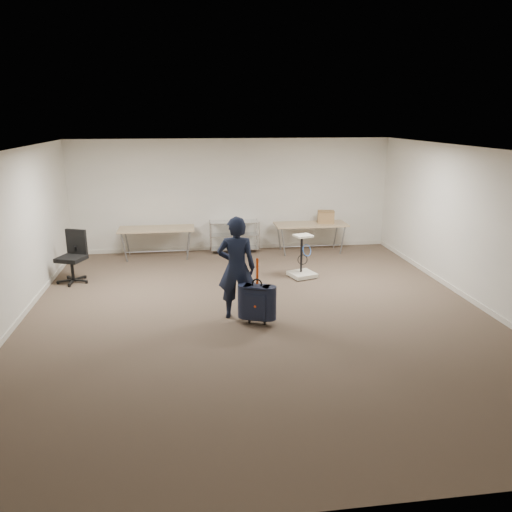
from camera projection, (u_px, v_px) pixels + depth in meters
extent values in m
plane|color=#423428|center=(258.00, 315.00, 8.64)|extent=(9.00, 9.00, 0.00)
plane|color=silver|center=(233.00, 195.00, 12.56)|extent=(8.00, 0.00, 8.00)
plane|color=silver|center=(337.00, 366.00, 3.98)|extent=(8.00, 0.00, 8.00)
plane|color=silver|center=(3.00, 245.00, 7.74)|extent=(0.00, 9.00, 9.00)
plane|color=silver|center=(482.00, 229.00, 8.80)|extent=(0.00, 9.00, 9.00)
plane|color=white|center=(258.00, 150.00, 7.89)|extent=(8.00, 8.00, 0.00)
cube|color=silver|center=(233.00, 247.00, 12.91)|extent=(8.00, 0.02, 0.10)
cube|color=silver|center=(15.00, 325.00, 8.10)|extent=(0.02, 9.00, 0.10)
cube|color=silver|center=(473.00, 301.00, 9.16)|extent=(0.02, 9.00, 0.10)
cube|color=tan|center=(156.00, 229.00, 11.97)|extent=(1.80, 0.75, 0.03)
cylinder|color=gray|center=(158.00, 251.00, 12.12)|extent=(1.50, 0.02, 0.02)
cylinder|color=gray|center=(124.00, 248.00, 11.68)|extent=(0.13, 0.04, 0.69)
cylinder|color=gray|center=(189.00, 246.00, 11.88)|extent=(0.13, 0.04, 0.69)
cylinder|color=gray|center=(127.00, 242.00, 12.25)|extent=(0.13, 0.04, 0.69)
cylinder|color=gray|center=(188.00, 240.00, 12.45)|extent=(0.13, 0.04, 0.69)
cube|color=tan|center=(311.00, 224.00, 12.47)|extent=(1.80, 0.75, 0.03)
cylinder|color=gray|center=(310.00, 246.00, 12.62)|extent=(1.50, 0.02, 0.02)
cylinder|color=gray|center=(283.00, 242.00, 12.18)|extent=(0.13, 0.04, 0.69)
cylinder|color=gray|center=(343.00, 240.00, 12.38)|extent=(0.13, 0.04, 0.69)
cylinder|color=gray|center=(279.00, 237.00, 12.76)|extent=(0.13, 0.04, 0.69)
cylinder|color=gray|center=(336.00, 235.00, 12.95)|extent=(0.13, 0.04, 0.69)
cylinder|color=silver|center=(211.00, 239.00, 12.25)|extent=(0.02, 0.02, 0.80)
cylinder|color=silver|center=(259.00, 238.00, 12.41)|extent=(0.02, 0.02, 0.80)
cylinder|color=silver|center=(210.00, 235.00, 12.68)|extent=(0.02, 0.02, 0.80)
cylinder|color=silver|center=(257.00, 234.00, 12.84)|extent=(0.02, 0.02, 0.80)
cube|color=silver|center=(234.00, 248.00, 12.62)|extent=(1.20, 0.45, 0.02)
cube|color=silver|center=(234.00, 235.00, 12.53)|extent=(1.20, 0.45, 0.02)
cube|color=silver|center=(234.00, 222.00, 12.44)|extent=(1.20, 0.45, 0.01)
imported|color=black|center=(236.00, 268.00, 8.31)|extent=(0.70, 0.52, 1.76)
cube|color=#151F30|center=(257.00, 302.00, 8.16)|extent=(0.47, 0.37, 0.56)
cube|color=black|center=(257.00, 318.00, 8.26)|extent=(0.41, 0.29, 0.03)
cylinder|color=black|center=(249.00, 321.00, 8.28)|extent=(0.05, 0.08, 0.08)
cylinder|color=black|center=(265.00, 323.00, 8.22)|extent=(0.05, 0.08, 0.08)
torus|color=black|center=(257.00, 284.00, 8.07)|extent=(0.17, 0.09, 0.18)
cube|color=#EC420C|center=(257.00, 271.00, 8.04)|extent=(0.04, 0.02, 0.43)
cylinder|color=black|center=(73.00, 280.00, 10.33)|extent=(0.65, 0.65, 0.10)
cylinder|color=black|center=(72.00, 270.00, 10.27)|extent=(0.06, 0.06, 0.43)
cube|color=black|center=(71.00, 259.00, 10.21)|extent=(0.65, 0.65, 0.09)
cube|color=black|center=(76.00, 242.00, 10.35)|extent=(0.45, 0.23, 0.52)
cube|color=white|center=(302.00, 274.00, 10.66)|extent=(0.63, 0.63, 0.08)
cylinder|color=black|center=(295.00, 279.00, 10.46)|extent=(0.06, 0.06, 0.04)
cylinder|color=black|center=(302.00, 254.00, 10.59)|extent=(0.05, 0.05, 0.81)
cube|color=white|center=(303.00, 236.00, 10.43)|extent=(0.43, 0.40, 0.04)
torus|color=#2252AC|center=(306.00, 251.00, 10.45)|extent=(0.28, 0.18, 0.25)
cube|color=#A2714B|center=(326.00, 217.00, 12.54)|extent=(0.46, 0.38, 0.30)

